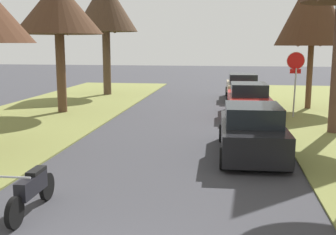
{
  "coord_description": "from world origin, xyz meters",
  "views": [
    {
      "loc": [
        1.6,
        -4.67,
        3.37
      ],
      "look_at": [
        -0.06,
        6.63,
        1.34
      ],
      "focal_mm": 44.67,
      "sensor_mm": 36.0,
      "label": 1
    }
  ],
  "objects_px": {
    "street_tree_left_far": "(105,6)",
    "parked_sedan_tan": "(242,88)",
    "parked_sedan_red": "(248,101)",
    "parked_motorcycle": "(32,189)",
    "stop_sign_far": "(295,70)",
    "street_tree_left_mid_b": "(58,8)",
    "parked_sedan_black": "(252,132)",
    "street_tree_right_far": "(313,7)"
  },
  "relations": [
    {
      "from": "street_tree_right_far",
      "to": "street_tree_left_mid_b",
      "type": "relative_size",
      "value": 1.13
    },
    {
      "from": "street_tree_left_far",
      "to": "parked_sedan_red",
      "type": "bearing_deg",
      "value": -38.3
    },
    {
      "from": "parked_sedan_black",
      "to": "parked_sedan_tan",
      "type": "distance_m",
      "value": 13.12
    },
    {
      "from": "parked_sedan_black",
      "to": "parked_motorcycle",
      "type": "height_order",
      "value": "parked_sedan_black"
    },
    {
      "from": "parked_sedan_tan",
      "to": "street_tree_left_mid_b",
      "type": "bearing_deg",
      "value": -144.39
    },
    {
      "from": "street_tree_left_far",
      "to": "parked_sedan_red",
      "type": "distance_m",
      "value": 12.38
    },
    {
      "from": "street_tree_right_far",
      "to": "parked_motorcycle",
      "type": "relative_size",
      "value": 3.45
    },
    {
      "from": "parked_sedan_red",
      "to": "street_tree_right_far",
      "type": "bearing_deg",
      "value": 39.66
    },
    {
      "from": "stop_sign_far",
      "to": "parked_motorcycle",
      "type": "bearing_deg",
      "value": -119.47
    },
    {
      "from": "street_tree_left_far",
      "to": "parked_sedan_tan",
      "type": "distance_m",
      "value": 10.15
    },
    {
      "from": "stop_sign_far",
      "to": "parked_sedan_black",
      "type": "bearing_deg",
      "value": -107.89
    },
    {
      "from": "parked_motorcycle",
      "to": "street_tree_left_mid_b",
      "type": "bearing_deg",
      "value": 109.69
    },
    {
      "from": "stop_sign_far",
      "to": "street_tree_left_far",
      "type": "xyz_separation_m",
      "value": [
        -10.94,
        7.17,
        3.53
      ]
    },
    {
      "from": "street_tree_left_mid_b",
      "to": "street_tree_left_far",
      "type": "bearing_deg",
      "value": 89.08
    },
    {
      "from": "parked_sedan_red",
      "to": "parked_motorcycle",
      "type": "xyz_separation_m",
      "value": [
        -4.76,
        -12.18,
        -0.24
      ]
    },
    {
      "from": "parked_sedan_black",
      "to": "parked_motorcycle",
      "type": "xyz_separation_m",
      "value": [
        -4.58,
        -5.14,
        -0.24
      ]
    },
    {
      "from": "parked_sedan_red",
      "to": "parked_motorcycle",
      "type": "distance_m",
      "value": 13.08
    },
    {
      "from": "street_tree_left_far",
      "to": "parked_sedan_red",
      "type": "relative_size",
      "value": 1.66
    },
    {
      "from": "parked_motorcycle",
      "to": "stop_sign_far",
      "type": "bearing_deg",
      "value": 60.53
    },
    {
      "from": "parked_sedan_black",
      "to": "parked_sedan_red",
      "type": "bearing_deg",
      "value": 88.53
    },
    {
      "from": "street_tree_right_far",
      "to": "parked_sedan_red",
      "type": "relative_size",
      "value": 1.59
    },
    {
      "from": "stop_sign_far",
      "to": "street_tree_left_mid_b",
      "type": "xyz_separation_m",
      "value": [
        -11.05,
        -0.16,
        2.83
      ]
    },
    {
      "from": "stop_sign_far",
      "to": "street_tree_right_far",
      "type": "height_order",
      "value": "street_tree_right_far"
    },
    {
      "from": "stop_sign_far",
      "to": "parked_sedan_black",
      "type": "relative_size",
      "value": 0.67
    },
    {
      "from": "parked_sedan_black",
      "to": "street_tree_left_mid_b",
      "type": "bearing_deg",
      "value": 142.64
    },
    {
      "from": "street_tree_left_far",
      "to": "parked_sedan_tan",
      "type": "relative_size",
      "value": 1.66
    },
    {
      "from": "parked_sedan_red",
      "to": "parked_motorcycle",
      "type": "bearing_deg",
      "value": -111.33
    },
    {
      "from": "parked_sedan_tan",
      "to": "parked_motorcycle",
      "type": "bearing_deg",
      "value": -104.3
    },
    {
      "from": "parked_sedan_black",
      "to": "parked_sedan_tan",
      "type": "xyz_separation_m",
      "value": [
        0.08,
        13.12,
        0.0
      ]
    },
    {
      "from": "street_tree_left_mid_b",
      "to": "parked_sedan_tan",
      "type": "bearing_deg",
      "value": 35.61
    },
    {
      "from": "parked_sedan_red",
      "to": "street_tree_left_far",
      "type": "bearing_deg",
      "value": 141.7
    },
    {
      "from": "stop_sign_far",
      "to": "parked_sedan_tan",
      "type": "bearing_deg",
      "value": 109.06
    },
    {
      "from": "parked_sedan_red",
      "to": "parked_motorcycle",
      "type": "height_order",
      "value": "parked_sedan_red"
    },
    {
      "from": "stop_sign_far",
      "to": "street_tree_left_far",
      "type": "bearing_deg",
      "value": 146.76
    },
    {
      "from": "parked_sedan_tan",
      "to": "parked_sedan_red",
      "type": "bearing_deg",
      "value": -89.03
    },
    {
      "from": "street_tree_right_far",
      "to": "street_tree_left_mid_b",
      "type": "xyz_separation_m",
      "value": [
        -12.18,
        -2.94,
        -0.16
      ]
    },
    {
      "from": "street_tree_left_mid_b",
      "to": "parked_sedan_red",
      "type": "distance_m",
      "value": 9.98
    },
    {
      "from": "street_tree_right_far",
      "to": "street_tree_left_mid_b",
      "type": "distance_m",
      "value": 12.53
    },
    {
      "from": "stop_sign_far",
      "to": "street_tree_left_far",
      "type": "height_order",
      "value": "street_tree_left_far"
    },
    {
      "from": "street_tree_right_far",
      "to": "parked_sedan_tan",
      "type": "relative_size",
      "value": 1.59
    },
    {
      "from": "stop_sign_far",
      "to": "parked_motorcycle",
      "type": "relative_size",
      "value": 1.44
    },
    {
      "from": "street_tree_left_mid_b",
      "to": "parked_motorcycle",
      "type": "height_order",
      "value": "street_tree_left_mid_b"
    }
  ]
}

